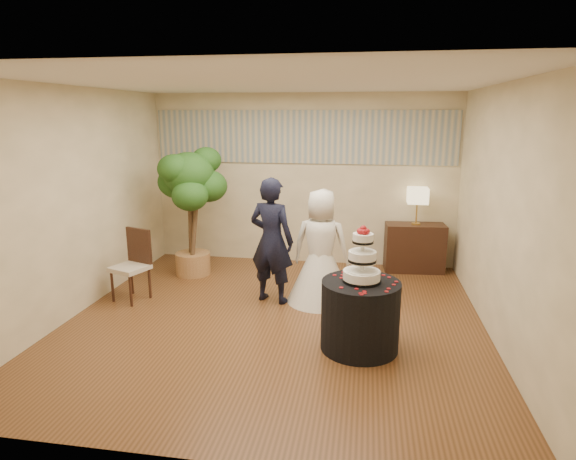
% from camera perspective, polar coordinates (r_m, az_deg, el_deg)
% --- Properties ---
extents(floor, '(5.00, 5.00, 0.00)m').
position_cam_1_polar(floor, '(6.00, -1.59, -10.66)').
color(floor, brown).
rests_on(floor, ground).
extents(ceiling, '(5.00, 5.00, 0.00)m').
position_cam_1_polar(ceiling, '(5.48, -1.79, 17.10)').
color(ceiling, white).
rests_on(ceiling, wall_back).
extents(wall_back, '(5.00, 0.06, 2.80)m').
position_cam_1_polar(wall_back, '(8.01, 1.74, 5.95)').
color(wall_back, beige).
rests_on(wall_back, ground).
extents(wall_front, '(5.00, 0.06, 2.80)m').
position_cam_1_polar(wall_front, '(3.24, -10.19, -5.82)').
color(wall_front, beige).
rests_on(wall_front, ground).
extents(wall_left, '(0.06, 5.00, 2.80)m').
position_cam_1_polar(wall_left, '(6.52, -23.81, 3.05)').
color(wall_left, beige).
rests_on(wall_left, ground).
extents(wall_right, '(0.06, 5.00, 2.80)m').
position_cam_1_polar(wall_right, '(5.66, 24.01, 1.58)').
color(wall_right, beige).
rests_on(wall_right, ground).
extents(mural_border, '(4.90, 0.02, 0.85)m').
position_cam_1_polar(mural_border, '(7.93, 1.76, 10.95)').
color(mural_border, '#A0A396').
rests_on(mural_border, wall_back).
extents(groom, '(0.70, 0.55, 1.68)m').
position_cam_1_polar(groom, '(6.33, -1.95, -1.27)').
color(groom, black).
rests_on(groom, floor).
extents(bride, '(0.98, 0.98, 1.53)m').
position_cam_1_polar(bride, '(6.36, 3.92, -1.95)').
color(bride, white).
rests_on(bride, floor).
extents(cake_table, '(0.88, 0.88, 0.76)m').
position_cam_1_polar(cake_table, '(5.25, 8.54, -9.97)').
color(cake_table, black).
rests_on(cake_table, floor).
extents(wedding_cake, '(0.39, 0.39, 0.60)m').
position_cam_1_polar(wedding_cake, '(5.02, 8.81, -2.83)').
color(wedding_cake, white).
rests_on(wedding_cake, cake_table).
extents(console, '(0.95, 0.48, 0.77)m').
position_cam_1_polar(console, '(7.95, 14.75, -2.04)').
color(console, '#311B11').
rests_on(console, floor).
extents(table_lamp, '(0.31, 0.31, 0.58)m').
position_cam_1_polar(table_lamp, '(7.80, 15.04, 2.74)').
color(table_lamp, beige).
rests_on(table_lamp, console).
extents(ficus_tree, '(1.22, 1.22, 2.02)m').
position_cam_1_polar(ficus_tree, '(7.53, -11.47, 2.18)').
color(ficus_tree, '#25531A').
rests_on(ficus_tree, floor).
extents(side_chair, '(0.57, 0.58, 0.96)m').
position_cam_1_polar(side_chair, '(6.80, -18.25, -4.07)').
color(side_chair, '#311B11').
rests_on(side_chair, floor).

